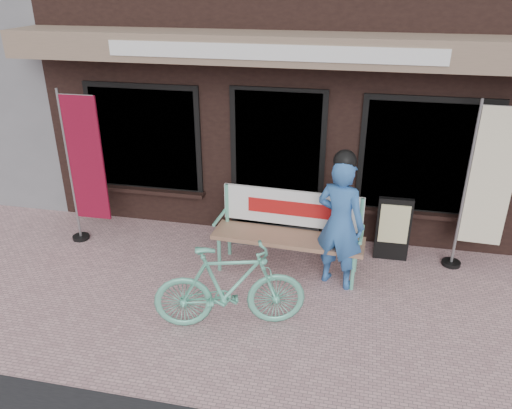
% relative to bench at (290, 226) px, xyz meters
% --- Properties ---
extents(ground, '(70.00, 70.00, 0.00)m').
position_rel_bench_xyz_m(ground, '(-0.33, -1.07, -0.62)').
color(ground, '#C09395').
rests_on(ground, ground).
extents(storefront, '(7.00, 6.77, 6.00)m').
position_rel_bench_xyz_m(storefront, '(-0.33, 3.90, 2.37)').
color(storefront, black).
rests_on(storefront, ground).
extents(bench, '(1.97, 0.60, 1.05)m').
position_rel_bench_xyz_m(bench, '(0.00, 0.00, 0.00)').
color(bench, '#64C3A4').
rests_on(bench, ground).
extents(person, '(0.71, 0.60, 1.77)m').
position_rel_bench_xyz_m(person, '(0.64, -0.25, 0.25)').
color(person, '#3367B1').
rests_on(person, ground).
extents(bicycle, '(1.72, 0.90, 0.99)m').
position_rel_bench_xyz_m(bicycle, '(-0.45, -1.34, -0.12)').
color(bicycle, '#64C3A4').
rests_on(bicycle, ground).
extents(nobori_red, '(0.65, 0.25, 2.23)m').
position_rel_bench_xyz_m(nobori_red, '(-2.91, 0.13, 0.53)').
color(nobori_red, gray).
rests_on(nobori_red, ground).
extents(nobori_cream, '(0.66, 0.26, 2.26)m').
position_rel_bench_xyz_m(nobori_cream, '(2.37, 0.49, 0.55)').
color(nobori_cream, gray).
rests_on(nobori_cream, ground).
extents(menu_stand, '(0.45, 0.11, 0.90)m').
position_rel_bench_xyz_m(menu_stand, '(1.34, 0.50, -0.16)').
color(menu_stand, black).
rests_on(menu_stand, ground).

